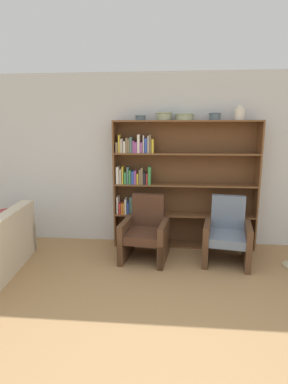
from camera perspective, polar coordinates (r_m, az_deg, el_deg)
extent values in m
plane|color=#A87F51|center=(2.92, 3.13, -28.17)|extent=(24.00, 24.00, 0.00)
cube|color=silver|center=(4.91, 4.32, 5.94)|extent=(12.00, 0.06, 2.75)
cube|color=brown|center=(4.85, -5.47, 1.44)|extent=(0.02, 0.30, 2.01)
cube|color=brown|center=(4.96, 20.66, 0.96)|extent=(0.02, 0.30, 2.01)
cube|color=brown|center=(4.70, 8.09, 13.21)|extent=(2.20, 0.30, 0.02)
cube|color=brown|center=(5.06, 7.43, -9.90)|extent=(2.20, 0.30, 0.03)
cube|color=brown|center=(4.92, 7.67, 1.54)|extent=(2.20, 0.01, 2.01)
cube|color=#7F6B4C|center=(5.04, -4.85, -8.62)|extent=(0.02, 0.18, 0.19)
cube|color=#994C99|center=(5.02, -4.55, -8.61)|extent=(0.02, 0.16, 0.20)
cube|color=black|center=(5.02, -4.11, -8.41)|extent=(0.04, 0.17, 0.23)
cube|color=orange|center=(5.01, -3.60, -8.47)|extent=(0.04, 0.16, 0.23)
cube|color=#B2A899|center=(5.02, -3.10, -8.43)|extent=(0.02, 0.19, 0.23)
cube|color=red|center=(4.99, -2.69, -8.39)|extent=(0.03, 0.16, 0.25)
cube|color=#994C99|center=(5.00, -2.18, -8.82)|extent=(0.04, 0.15, 0.18)
cube|color=red|center=(4.98, -1.75, -8.29)|extent=(0.03, 0.16, 0.27)
cube|color=black|center=(4.99, -1.23, -8.69)|extent=(0.04, 0.16, 0.21)
cube|color=#7F6B4C|center=(4.98, -0.76, -8.40)|extent=(0.03, 0.17, 0.26)
cube|color=gold|center=(4.98, -0.29, -8.59)|extent=(0.04, 0.16, 0.23)
cube|color=#994C99|center=(4.96, 0.17, -8.82)|extent=(0.04, 0.13, 0.20)
cube|color=#669EB2|center=(4.96, 0.68, -8.88)|extent=(0.03, 0.12, 0.19)
cube|color=gold|center=(4.99, 1.25, -8.82)|extent=(0.04, 0.20, 0.18)
cube|color=brown|center=(4.89, 7.59, -4.28)|extent=(2.20, 0.30, 0.02)
cube|color=white|center=(4.88, -4.94, -2.41)|extent=(0.02, 0.19, 0.28)
cube|color=red|center=(4.86, -4.57, -3.09)|extent=(0.03, 0.13, 0.18)
cube|color=orange|center=(4.88, -4.09, -3.05)|extent=(0.02, 0.19, 0.17)
cube|color=orange|center=(4.85, -3.80, -3.07)|extent=(0.02, 0.14, 0.18)
cube|color=white|center=(4.86, -3.42, -2.64)|extent=(0.03, 0.18, 0.25)
cube|color=#334CB2|center=(4.86, -2.96, -2.94)|extent=(0.03, 0.18, 0.20)
cube|color=#4C756B|center=(4.82, -2.45, -2.57)|extent=(0.04, 0.13, 0.28)
cube|color=#388C47|center=(4.82, -1.95, -2.73)|extent=(0.02, 0.13, 0.25)
cube|color=#7F6B4C|center=(4.85, -1.43, -3.01)|extent=(0.04, 0.19, 0.19)
cube|color=#334CB2|center=(4.85, -0.98, -3.12)|extent=(0.02, 0.19, 0.17)
cube|color=#B2A899|center=(4.84, -0.52, -2.76)|extent=(0.04, 0.19, 0.23)
cube|color=#669EB2|center=(4.82, 0.00, -2.90)|extent=(0.04, 0.16, 0.22)
cube|color=brown|center=(4.78, 7.75, 1.38)|extent=(2.20, 0.30, 0.02)
cube|color=white|center=(4.77, -4.97, 3.21)|extent=(0.04, 0.16, 0.27)
cube|color=#B2A899|center=(4.78, -4.37, 3.03)|extent=(0.03, 0.20, 0.23)
cube|color=gold|center=(4.76, -3.98, 3.27)|extent=(0.02, 0.17, 0.28)
cube|color=#388C47|center=(4.74, -3.55, 2.70)|extent=(0.04, 0.12, 0.19)
cube|color=#4C756B|center=(4.76, -3.02, 3.23)|extent=(0.03, 0.19, 0.27)
cube|color=#388C47|center=(4.75, -2.62, 2.89)|extent=(0.03, 0.17, 0.22)
cube|color=#334CB2|center=(4.75, -2.06, 2.82)|extent=(0.04, 0.19, 0.20)
cube|color=#994C99|center=(4.73, -1.62, 2.85)|extent=(0.03, 0.16, 0.21)
cube|color=gold|center=(4.72, -1.19, 2.55)|extent=(0.03, 0.14, 0.17)
cube|color=#7F6B4C|center=(4.71, -0.78, 2.90)|extent=(0.03, 0.13, 0.23)
cube|color=#7F6B4C|center=(4.73, -0.36, 3.10)|extent=(0.03, 0.19, 0.25)
cube|color=black|center=(4.71, 0.11, 2.64)|extent=(0.04, 0.13, 0.19)
cube|color=red|center=(4.72, 0.61, 2.57)|extent=(0.02, 0.17, 0.17)
cube|color=#388C47|center=(4.70, 1.07, 3.16)|extent=(0.04, 0.15, 0.27)
cube|color=brown|center=(4.71, 7.92, 7.25)|extent=(2.20, 0.30, 0.02)
cube|color=#7F6B4C|center=(4.71, -5.13, 8.44)|extent=(0.04, 0.13, 0.16)
cube|color=gold|center=(4.71, -4.66, 9.14)|extent=(0.02, 0.15, 0.27)
cube|color=#B2A899|center=(4.72, -4.20, 8.78)|extent=(0.04, 0.18, 0.21)
cube|color=white|center=(4.70, -3.67, 8.56)|extent=(0.03, 0.15, 0.18)
cube|color=#7F6B4C|center=(4.70, -3.25, 8.88)|extent=(0.03, 0.17, 0.23)
cube|color=#7F6B4C|center=(4.69, -2.88, 8.81)|extent=(0.03, 0.16, 0.22)
cube|color=#4C756B|center=(4.69, -2.44, 8.94)|extent=(0.03, 0.17, 0.24)
cube|color=#994C99|center=(4.67, -1.99, 8.59)|extent=(0.03, 0.13, 0.18)
cube|color=#994C99|center=(4.68, -1.53, 8.48)|extent=(0.04, 0.16, 0.16)
cube|color=white|center=(4.69, -0.98, 9.19)|extent=(0.04, 0.19, 0.28)
cube|color=#994C99|center=(4.69, -0.48, 8.47)|extent=(0.04, 0.19, 0.16)
cube|color=white|center=(4.68, -0.04, 9.11)|extent=(0.02, 0.18, 0.27)
cube|color=#334CB2|center=(4.66, 0.38, 8.85)|extent=(0.04, 0.15, 0.23)
cube|color=#B2A899|center=(4.67, 0.87, 9.07)|extent=(0.03, 0.18, 0.26)
cube|color=#7F6B4C|center=(4.67, 1.23, 9.17)|extent=(0.02, 0.17, 0.28)
cube|color=gold|center=(4.65, 1.67, 8.74)|extent=(0.03, 0.14, 0.21)
cylinder|color=slate|center=(4.72, -0.68, 13.92)|extent=(0.15, 0.15, 0.07)
torus|color=slate|center=(4.72, -0.68, 14.29)|extent=(0.17, 0.17, 0.02)
cylinder|color=gray|center=(4.70, 3.84, 14.14)|extent=(0.23, 0.23, 0.11)
torus|color=gray|center=(4.70, 3.85, 14.76)|extent=(0.26, 0.26, 0.02)
cylinder|color=gray|center=(4.70, 7.70, 13.93)|extent=(0.27, 0.27, 0.09)
torus|color=gray|center=(4.70, 7.71, 14.42)|extent=(0.29, 0.29, 0.02)
cylinder|color=slate|center=(4.74, 13.37, 13.78)|extent=(0.16, 0.16, 0.10)
torus|color=slate|center=(4.75, 13.40, 14.33)|extent=(0.19, 0.19, 0.02)
cylinder|color=silver|center=(4.81, 17.70, 13.92)|extent=(0.15, 0.15, 0.17)
cylinder|color=silver|center=(4.81, 17.78, 15.20)|extent=(0.08, 0.08, 0.04)
cube|color=beige|center=(4.23, -25.19, -6.60)|extent=(0.35, 1.76, 0.37)
cube|color=beige|center=(5.17, -24.60, -7.07)|extent=(0.85, 0.20, 0.59)
cube|color=#A83838|center=(4.51, -25.36, -5.60)|extent=(0.21, 0.38, 0.37)
cube|color=brown|center=(4.14, 3.16, -12.48)|extent=(0.08, 0.08, 0.34)
cube|color=brown|center=(4.26, -4.60, -11.80)|extent=(0.08, 0.08, 0.34)
cube|color=brown|center=(4.70, 4.35, -9.47)|extent=(0.08, 0.08, 0.34)
cube|color=brown|center=(4.80, -2.49, -8.97)|extent=(0.08, 0.08, 0.34)
cube|color=#4C2D1E|center=(4.39, 0.11, -8.17)|extent=(0.56, 0.70, 0.12)
cube|color=#4C2D1E|center=(4.56, 0.85, -3.59)|extent=(0.49, 0.18, 0.52)
cube|color=brown|center=(4.37, 3.75, -9.43)|extent=(0.16, 0.68, 0.58)
cube|color=brown|center=(4.48, -3.43, -8.88)|extent=(0.16, 0.68, 0.58)
cube|color=brown|center=(4.26, 19.31, -12.43)|extent=(0.08, 0.08, 0.34)
cube|color=brown|center=(4.25, 11.47, -12.06)|extent=(0.08, 0.08, 0.34)
cube|color=brown|center=(4.83, 18.80, -9.51)|extent=(0.08, 0.08, 0.34)
cube|color=brown|center=(4.81, 11.94, -9.17)|extent=(0.08, 0.08, 0.34)
cube|color=slate|center=(4.46, 15.52, -8.32)|extent=(0.58, 0.71, 0.12)
cube|color=slate|center=(4.64, 15.70, -3.80)|extent=(0.49, 0.20, 0.52)
cube|color=brown|center=(4.50, 19.08, -9.46)|extent=(0.20, 0.68, 0.58)
cube|color=brown|center=(4.49, 11.85, -9.11)|extent=(0.20, 0.68, 0.58)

